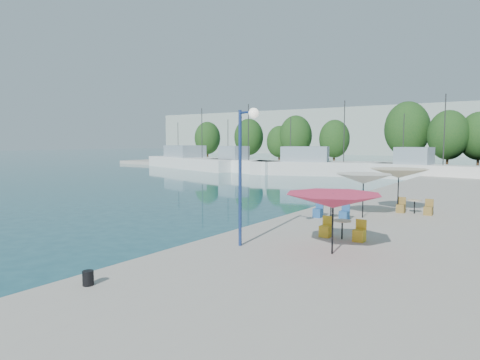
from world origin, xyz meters
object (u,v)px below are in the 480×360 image
Objects in this scene: trawler_04 at (428,171)px; bollard at (88,278)px; umbrella_pink at (333,201)px; trawler_01 at (193,162)px; street_lamp at (245,152)px; trawler_03 at (324,167)px; trawler_02 at (241,165)px; umbrella_cream at (399,173)px; umbrella_white at (363,179)px.

trawler_04 is 33.68× the size of bollard.
trawler_04 reaches higher than umbrella_pink.
trawler_01 is at bearing -174.66° from trawler_04.
street_lamp reaches higher than bollard.
trawler_03 is 13.00m from trawler_04.
trawler_03 reaches higher than bollard.
trawler_02 is 47.58m from street_lamp.
trawler_04 is 4.27× the size of umbrella_cream.
trawler_02 is at bearing 136.88° from umbrella_cream.
trawler_01 is 7.46× the size of umbrella_cream.
trawler_04 is (37.05, -1.24, 0.00)m from trawler_01.
trawler_02 is at bearing 168.55° from trawler_03.
trawler_04 is at bearing 90.79° from bollard.
street_lamp reaches higher than umbrella_pink.
umbrella_white is 2.80m from umbrella_cream.
trawler_03 is (24.05, -1.10, 0.00)m from trawler_01.
street_lamp is (14.78, -40.50, 3.02)m from trawler_03.
umbrella_white reaches higher than bollard.
trawler_04 is at bearing 96.88° from umbrella_pink.
umbrella_cream is at bearing -18.25° from trawler_01.
trawler_02 is at bearing 120.22° from bollard.
street_lamp is at bearing -102.78° from umbrella_cream.
street_lamp is at bearing 78.96° from bollard.
trawler_02 is 4.48× the size of umbrella_cream.
trawler_02 is at bearing 5.16° from trawler_01.
trawler_02 is 51.80m from bollard.
street_lamp is at bearing -39.31° from trawler_02.
trawler_03 is 7.24× the size of umbrella_white.
trawler_02 reaches higher than umbrella_cream.
umbrella_pink is (4.75, -39.39, 1.38)m from trawler_04.
umbrella_pink is 7.68m from umbrella_white.
umbrella_white is 8.74m from street_lamp.
umbrella_white is at bearing -112.14° from umbrella_cream.
trawler_04 is at bearing 18.96° from trawler_02.
trawler_01 reaches higher than umbrella_cream.
trawler_03 is 43.36m from umbrella_pink.
trawler_01 reaches higher than street_lamp.
bollard is at bearing -102.18° from umbrella_cream.
trawler_01 is at bearing 128.46° from bollard.
trawler_01 is 1.75× the size of trawler_04.
trawler_02 is 48.51m from umbrella_pink.
trawler_02 is at bearing -169.50° from trawler_04.
trawler_04 is (13.00, -0.15, 0.00)m from trawler_03.
umbrella_white is 0.91× the size of umbrella_cream.
umbrella_pink reaches higher than bollard.
trawler_03 is 34.17m from umbrella_cream.
umbrella_white is (40.29, -33.11, 1.52)m from trawler_01.
bollard is (-1.14, -5.85, -3.29)m from street_lamp.
umbrella_pink is at bearing -84.56° from trawler_03.
trawler_03 reaches higher than umbrella_cream.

